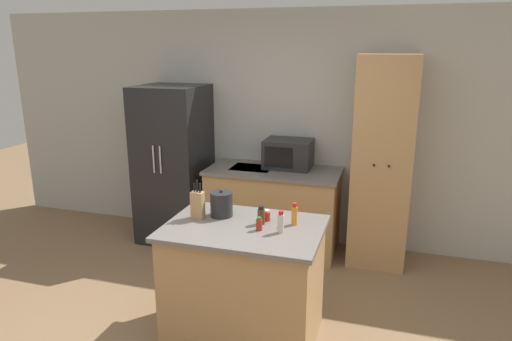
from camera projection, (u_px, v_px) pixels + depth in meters
wall_back at (282, 129)px, 5.17m from camera, size 7.20×0.06×2.60m
refrigerator at (174, 164)px, 5.25m from camera, size 0.73×0.75×1.79m
back_counter at (273, 209)px, 5.06m from camera, size 1.44×0.71×0.92m
pantry_cabinet at (382, 162)px, 4.62m from camera, size 0.57×0.61×2.14m
kitchen_island at (244, 282)px, 3.48m from camera, size 1.16×0.82×0.93m
microwave at (288, 154)px, 4.97m from camera, size 0.51×0.39×0.31m
knife_block at (198, 205)px, 3.48m from camera, size 0.10×0.07×0.31m
spice_bottle_tall_dark at (259, 224)px, 3.27m from camera, size 0.05×0.05×0.10m
spice_bottle_short_red at (281, 223)px, 3.22m from camera, size 0.05×0.05×0.16m
spice_bottle_amber_oil at (261, 216)px, 3.38m from camera, size 0.06×0.06×0.14m
spice_bottle_green_herb at (294, 215)px, 3.37m from camera, size 0.04×0.04×0.17m
spice_bottle_pale_salt at (267, 216)px, 3.46m from camera, size 0.05×0.05×0.09m
kettle at (222, 204)px, 3.54m from camera, size 0.17×0.17×0.22m
fire_extinguisher at (140, 213)px, 5.58m from camera, size 0.12×0.12×0.51m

